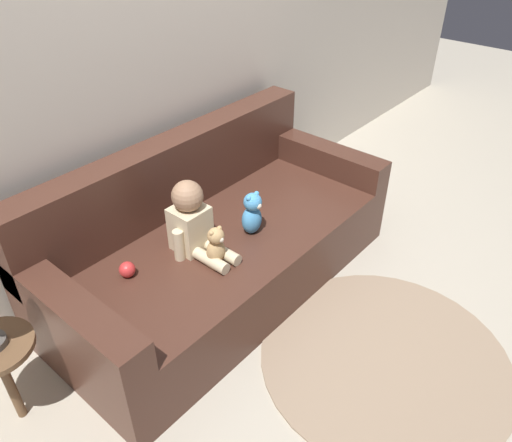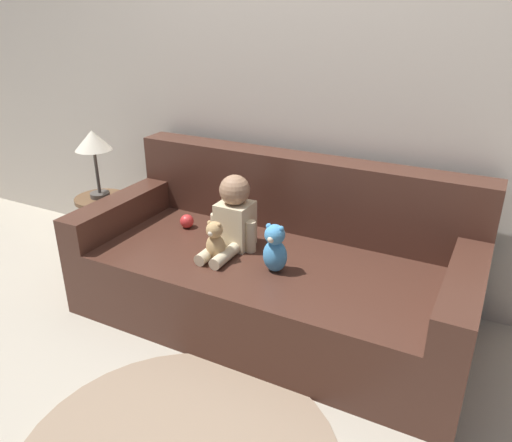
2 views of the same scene
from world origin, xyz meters
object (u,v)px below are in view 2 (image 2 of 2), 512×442
person_baby (233,218)px  plush_toy_side (275,248)px  teddy_bear_brown (215,242)px  toy_ball (187,221)px  couch (275,268)px  side_table (96,166)px

person_baby → plush_toy_side: size_ratio=1.59×
teddy_bear_brown → plush_toy_side: plush_toy_side is taller
person_baby → toy_ball: (-0.36, 0.09, -0.13)m
couch → toy_ball: 0.60m
teddy_bear_brown → toy_ball: bearing=143.9°
teddy_bear_brown → toy_ball: size_ratio=2.68×
person_baby → toy_ball: bearing=165.8°
teddy_bear_brown → toy_ball: teddy_bear_brown is taller
couch → person_baby: couch is taller
toy_ball → teddy_bear_brown: bearing=-36.1°
plush_toy_side → toy_ball: (-0.67, 0.22, -0.08)m
couch → person_baby: bearing=-162.4°
couch → plush_toy_side: (0.09, -0.20, 0.23)m
side_table → couch: bearing=-1.1°
person_baby → plush_toy_side: (0.31, -0.13, -0.04)m
plush_toy_side → toy_ball: 0.71m
couch → side_table: 1.29m
teddy_bear_brown → side_table: side_table is taller
couch → side_table: size_ratio=2.30×
person_baby → teddy_bear_brown: (-0.01, -0.17, -0.07)m
toy_ball → side_table: size_ratio=0.09×
toy_ball → person_baby: bearing=-14.2°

